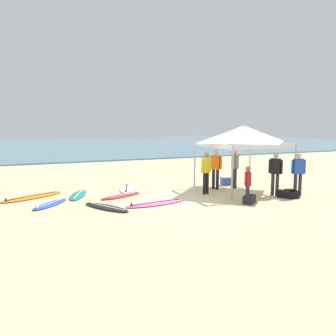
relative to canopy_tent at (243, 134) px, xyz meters
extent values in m
plane|color=beige|center=(-3.10, -0.32, -2.39)|extent=(80.00, 80.00, 0.00)
cube|color=#568499|center=(-3.10, 30.96, -2.34)|extent=(80.00, 36.00, 0.10)
cylinder|color=#B7B7BC|center=(-1.50, -1.50, -1.36)|extent=(0.07, 0.07, 2.05)
cylinder|color=#B7B7BC|center=(1.50, -1.50, -1.36)|extent=(0.07, 0.07, 2.05)
cylinder|color=#B7B7BC|center=(-1.50, 1.50, -1.36)|extent=(0.07, 0.07, 2.05)
cylinder|color=#B7B7BC|center=(1.50, 1.50, -1.36)|extent=(0.07, 0.07, 2.05)
cube|color=white|center=(0.00, -1.50, -0.43)|extent=(3.01, 0.03, 0.18)
cube|color=white|center=(0.00, 1.50, -0.43)|extent=(3.01, 0.03, 0.18)
cube|color=white|center=(-1.50, 0.00, -0.43)|extent=(0.03, 3.01, 0.18)
cube|color=white|center=(1.50, 0.00, -0.43)|extent=(0.03, 3.01, 0.18)
pyramid|color=white|center=(0.00, 0.00, 0.01)|extent=(3.13, 3.13, 0.70)
ellipsoid|color=red|center=(-5.16, 0.67, -2.35)|extent=(1.94, 1.20, 0.07)
cube|color=white|center=(-5.16, 0.67, -2.31)|extent=(1.50, 0.66, 0.01)
cone|color=white|center=(-4.45, 0.96, -2.26)|extent=(0.09, 0.09, 0.12)
ellipsoid|color=white|center=(-4.52, 2.08, -2.35)|extent=(1.25, 2.26, 0.07)
cube|color=black|center=(-4.52, 2.08, -2.31)|extent=(0.62, 1.78, 0.01)
cone|color=black|center=(-4.80, 1.23, -2.26)|extent=(0.09, 0.09, 0.12)
ellipsoid|color=#19847F|center=(-6.68, 1.50, -2.35)|extent=(1.19, 2.04, 0.07)
cube|color=white|center=(-6.68, 1.50, -2.31)|extent=(0.63, 1.59, 0.01)
cone|color=white|center=(-6.40, 2.26, -2.26)|extent=(0.09, 0.09, 0.12)
ellipsoid|color=black|center=(-6.13, -0.94, -2.35)|extent=(1.47, 2.09, 0.07)
cube|color=white|center=(-6.13, -0.94, -2.31)|extent=(0.87, 1.57, 0.01)
cone|color=white|center=(-6.53, -0.19, -2.26)|extent=(0.09, 0.09, 0.12)
ellipsoid|color=pink|center=(-4.36, -1.04, -2.35)|extent=(2.43, 0.98, 0.07)
cube|color=black|center=(-4.36, -1.04, -2.31)|extent=(1.99, 0.34, 0.01)
cone|color=black|center=(-5.32, -1.19, -2.26)|extent=(0.09, 0.09, 0.12)
ellipsoid|color=orange|center=(-8.36, 1.85, -2.35)|extent=(2.56, 1.84, 0.07)
cube|color=black|center=(-8.36, 1.85, -2.31)|extent=(1.91, 1.09, 0.01)
cone|color=black|center=(-9.27, 1.34, -2.26)|extent=(0.09, 0.09, 0.12)
ellipsoid|color=blue|center=(-7.82, 0.30, -2.35)|extent=(1.57, 1.76, 0.07)
cube|color=white|center=(-7.82, 0.30, -2.31)|extent=(1.04, 1.25, 0.01)
cone|color=white|center=(-8.31, -0.29, -2.26)|extent=(0.09, 0.09, 0.12)
cylinder|color=black|center=(-1.06, 0.59, -1.95)|extent=(0.13, 0.13, 0.88)
cylinder|color=black|center=(-0.94, 0.46, -1.95)|extent=(0.13, 0.13, 0.88)
cube|color=orange|center=(-1.00, 0.52, -1.21)|extent=(0.40, 0.42, 0.60)
sphere|color=beige|center=(-1.00, 0.52, -0.78)|extent=(0.21, 0.21, 0.21)
cylinder|color=orange|center=(-1.15, 0.70, -1.23)|extent=(0.09, 0.09, 0.54)
cylinder|color=orange|center=(-0.85, 0.35, -1.23)|extent=(0.09, 0.09, 0.54)
cylinder|color=#2D2D33|center=(0.52, -1.63, -1.95)|extent=(0.13, 0.13, 0.88)
cylinder|color=#2D2D33|center=(0.42, -1.48, -1.95)|extent=(0.13, 0.13, 0.88)
cube|color=black|center=(0.47, -1.55, -1.21)|extent=(0.38, 0.42, 0.60)
sphere|color=tan|center=(0.47, -1.55, -0.78)|extent=(0.21, 0.21, 0.21)
cylinder|color=black|center=(0.60, -1.74, -1.23)|extent=(0.09, 0.09, 0.54)
cylinder|color=black|center=(0.35, -1.36, -1.23)|extent=(0.09, 0.09, 0.54)
cylinder|color=#2D2D33|center=(1.36, -1.96, -1.95)|extent=(0.13, 0.13, 0.88)
cylinder|color=#2D2D33|center=(1.20, -1.88, -1.95)|extent=(0.13, 0.13, 0.88)
cube|color=#2851B2|center=(1.28, -1.92, -1.21)|extent=(0.42, 0.36, 0.60)
sphere|color=beige|center=(1.28, -1.92, -0.78)|extent=(0.21, 0.21, 0.21)
cylinder|color=#2851B2|center=(1.49, -2.03, -1.23)|extent=(0.09, 0.09, 0.54)
cylinder|color=#2851B2|center=(1.08, -1.81, -1.23)|extent=(0.09, 0.09, 0.54)
cylinder|color=black|center=(-1.95, -0.22, -1.95)|extent=(0.13, 0.13, 0.88)
cylinder|color=black|center=(-1.79, -0.15, -1.95)|extent=(0.13, 0.13, 0.88)
cube|color=yellow|center=(-1.87, -0.18, -1.21)|extent=(0.42, 0.34, 0.60)
sphere|color=#9E7051|center=(-1.87, -0.18, -0.78)|extent=(0.21, 0.21, 0.21)
cylinder|color=yellow|center=(-2.08, -0.27, -1.23)|extent=(0.09, 0.09, 0.54)
cylinder|color=yellow|center=(-1.66, -0.10, -1.23)|extent=(0.09, 0.09, 0.54)
cylinder|color=#2D2D33|center=(-0.06, 0.52, -1.95)|extent=(0.13, 0.13, 0.88)
cylinder|color=#2D2D33|center=(-0.10, 0.35, -1.95)|extent=(0.13, 0.13, 0.88)
cube|color=gray|center=(-0.08, 0.43, -1.21)|extent=(0.30, 0.40, 0.60)
sphere|color=beige|center=(-0.08, 0.43, -0.78)|extent=(0.21, 0.21, 0.21)
cylinder|color=gray|center=(-0.02, 0.66, -1.23)|extent=(0.09, 0.09, 0.54)
cylinder|color=gray|center=(-0.14, 0.21, -1.23)|extent=(0.09, 0.09, 0.54)
cylinder|color=#383842|center=(-0.70, -1.39, -2.16)|extent=(0.13, 0.13, 0.45)
cylinder|color=#383842|center=(-0.60, -1.23, -2.16)|extent=(0.13, 0.13, 0.45)
cube|color=red|center=(-0.65, -1.31, -1.68)|extent=(0.37, 0.42, 0.52)
sphere|color=#9E7051|center=(-0.65, -1.31, -1.29)|extent=(0.21, 0.21, 0.21)
cylinder|color=red|center=(-0.77, -1.51, -1.70)|extent=(0.09, 0.09, 0.47)
cylinder|color=red|center=(-0.53, -1.11, -1.70)|extent=(0.09, 0.09, 0.47)
cube|color=#232328|center=(-1.23, -2.23, -2.25)|extent=(0.67, 0.62, 0.28)
cube|color=black|center=(0.61, -2.03, -2.25)|extent=(0.56, 0.68, 0.28)
cube|color=black|center=(0.90, -2.04, -2.25)|extent=(0.44, 0.65, 0.28)
cube|color=#2D60B7|center=(0.06, 1.27, -2.22)|extent=(0.48, 0.34, 0.34)
cube|color=white|center=(0.06, 1.27, -2.02)|extent=(0.50, 0.36, 0.05)
camera|label=1|loc=(-8.78, -12.41, 0.51)|focal=37.54mm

